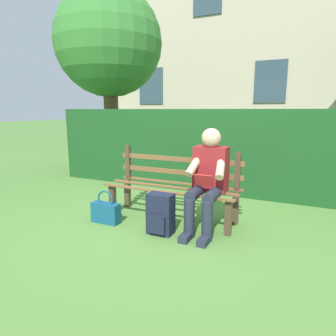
% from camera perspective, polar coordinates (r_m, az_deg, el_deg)
% --- Properties ---
extents(ground, '(60.00, 60.00, 0.00)m').
position_cam_1_polar(ground, '(3.76, 0.65, -9.88)').
color(ground, '#517F38').
extents(park_bench, '(1.68, 0.52, 0.87)m').
position_cam_1_polar(park_bench, '(3.70, 1.14, -3.48)').
color(park_bench, '#4C3828').
rests_on(park_bench, ground).
extents(person_seated, '(0.44, 0.73, 1.16)m').
position_cam_1_polar(person_seated, '(3.33, 7.70, -1.86)').
color(person_seated, maroon).
rests_on(person_seated, ground).
extents(hedge_backdrop, '(6.53, 0.71, 1.45)m').
position_cam_1_polar(hedge_backdrop, '(4.97, 12.66, 3.48)').
color(hedge_backdrop, '#19471E').
rests_on(hedge_backdrop, ground).
extents(tree, '(2.59, 2.46, 4.11)m').
position_cam_1_polar(tree, '(7.58, -11.81, 22.09)').
color(tree, brown).
rests_on(tree, ground).
extents(building_facade, '(7.84, 2.84, 7.70)m').
position_cam_1_polar(building_facade, '(11.35, 9.91, 23.78)').
color(building_facade, '#BCAD93').
rests_on(building_facade, ground).
extents(backpack, '(0.29, 0.24, 0.46)m').
position_cam_1_polar(backpack, '(3.28, -1.48, -8.97)').
color(backpack, '#191E33').
rests_on(backpack, ground).
extents(handbag, '(0.36, 0.13, 0.41)m').
position_cam_1_polar(handbag, '(3.69, -12.00, -8.33)').
color(handbag, navy).
rests_on(handbag, ground).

